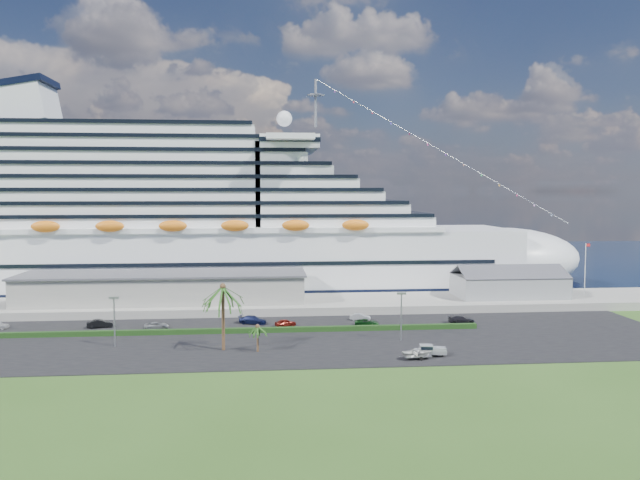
{
  "coord_description": "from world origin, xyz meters",
  "views": [
    {
      "loc": [
        -3.44,
        -95.76,
        25.65
      ],
      "look_at": [
        8.0,
        30.0,
        15.77
      ],
      "focal_mm": 35.0,
      "sensor_mm": 36.0,
      "label": 1
    }
  ],
  "objects": [
    {
      "name": "palm_short",
      "position": [
        -4.5,
        2.5,
        3.67
      ],
      "size": [
        3.53,
        3.53,
        4.56
      ],
      "color": "#47301E",
      "rests_on": "ground"
    },
    {
      "name": "terminal_building",
      "position": [
        -25.0,
        40.0,
        5.01
      ],
      "size": [
        61.0,
        15.0,
        6.3
      ],
      "color": "gray",
      "rests_on": "wharf"
    },
    {
      "name": "parked_car_3",
      "position": [
        -5.62,
        23.55,
        0.9
      ],
      "size": [
        5.83,
        3.96,
        1.57
      ],
      "primitive_type": "imported",
      "rotation": [
        0.0,
        0.0,
        1.21
      ],
      "color": "#11173C",
      "rests_on": "asphalt_lot"
    },
    {
      "name": "lamp_post_left",
      "position": [
        -28.0,
        8.0,
        5.34
      ],
      "size": [
        1.6,
        0.35,
        8.27
      ],
      "color": "gray",
      "rests_on": "asphalt_lot"
    },
    {
      "name": "parked_car_4",
      "position": [
        0.58,
        20.8,
        0.81
      ],
      "size": [
        4.35,
        2.89,
        1.38
      ],
      "primitive_type": "imported",
      "rotation": [
        0.0,
        0.0,
        1.92
      ],
      "color": "maroon",
      "rests_on": "asphalt_lot"
    },
    {
      "name": "cruise_ship",
      "position": [
        -21.53,
        64.0,
        16.69
      ],
      "size": [
        191.0,
        38.0,
        54.0
      ],
      "color": "silver",
      "rests_on": "ground"
    },
    {
      "name": "parked_car_6",
      "position": [
        16.04,
        19.87,
        0.76
      ],
      "size": [
        4.95,
        3.15,
        1.27
      ],
      "primitive_type": "imported",
      "rotation": [
        0.0,
        0.0,
        1.33
      ],
      "color": "#0D3511",
      "rests_on": "asphalt_lot"
    },
    {
      "name": "lamp_post_right",
      "position": [
        20.0,
        8.0,
        5.34
      ],
      "size": [
        1.6,
        0.35,
        8.27
      ],
      "color": "gray",
      "rests_on": "asphalt_lot"
    },
    {
      "name": "ground",
      "position": [
        0.0,
        0.0,
        0.0
      ],
      "size": [
        420.0,
        420.0,
        0.0
      ],
      "primitive_type": "plane",
      "color": "#2E511B",
      "rests_on": "ground"
    },
    {
      "name": "parked_car_2",
      "position": [
        -23.41,
        20.82,
        0.74
      ],
      "size": [
        4.73,
        2.79,
        1.23
      ],
      "primitive_type": "imported",
      "rotation": [
        0.0,
        0.0,
        1.75
      ],
      "color": "gray",
      "rests_on": "asphalt_lot"
    },
    {
      "name": "flagpole",
      "position": [
        70.04,
        40.0,
        8.27
      ],
      "size": [
        1.08,
        0.16,
        12.0
      ],
      "color": "silver",
      "rests_on": "wharf"
    },
    {
      "name": "parked_car_5",
      "position": [
        15.55,
        25.0,
        0.79
      ],
      "size": [
        4.27,
        2.44,
        1.33
      ],
      "primitive_type": "imported",
      "rotation": [
        0.0,
        0.0,
        1.3
      ],
      "color": "#A5A9AC",
      "rests_on": "asphalt_lot"
    },
    {
      "name": "wharf",
      "position": [
        0.0,
        40.0,
        0.9
      ],
      "size": [
        240.0,
        20.0,
        1.8
      ],
      "primitive_type": "cube",
      "color": "gray",
      "rests_on": "ground"
    },
    {
      "name": "palm_tall",
      "position": [
        -10.0,
        4.0,
        9.2
      ],
      "size": [
        8.82,
        8.82,
        11.13
      ],
      "color": "#47301E",
      "rests_on": "ground"
    },
    {
      "name": "port_shed",
      "position": [
        52.0,
        40.0,
        4.4
      ],
      "size": [
        24.0,
        12.31,
        7.37
      ],
      "color": "gray",
      "rests_on": "wharf"
    },
    {
      "name": "parked_car_7",
      "position": [
        34.67,
        20.52,
        0.85
      ],
      "size": [
        5.26,
        2.67,
        1.46
      ],
      "primitive_type": "imported",
      "rotation": [
        0.0,
        0.0,
        1.45
      ],
      "color": "black",
      "rests_on": "asphalt_lot"
    },
    {
      "name": "asphalt_lot",
      "position": [
        0.0,
        11.0,
        0.06
      ],
      "size": [
        140.0,
        38.0,
        0.12
      ],
      "primitive_type": "cube",
      "color": "black",
      "rests_on": "ground"
    },
    {
      "name": "pickup_truck",
      "position": [
        22.14,
        -2.58,
        1.08
      ],
      "size": [
        5.14,
        2.43,
        1.74
      ],
      "color": "black",
      "rests_on": "asphalt_lot"
    },
    {
      "name": "boat_trailer",
      "position": [
        19.8,
        -4.27,
        1.11
      ],
      "size": [
        5.33,
        3.73,
        1.5
      ],
      "color": "gray",
      "rests_on": "asphalt_lot"
    },
    {
      "name": "parked_car_1",
      "position": [
        -34.16,
        22.77,
        0.89
      ],
      "size": [
        4.95,
        2.68,
        1.55
      ],
      "primitive_type": "imported",
      "rotation": [
        0.0,
        0.0,
        1.8
      ],
      "color": "black",
      "rests_on": "asphalt_lot"
    },
    {
      "name": "hedge",
      "position": [
        -8.0,
        16.0,
        0.57
      ],
      "size": [
        88.0,
        1.1,
        0.9
      ],
      "primitive_type": "cube",
      "color": "black",
      "rests_on": "asphalt_lot"
    },
    {
      "name": "water",
      "position": [
        0.0,
        130.0,
        0.01
      ],
      "size": [
        420.0,
        160.0,
        0.02
      ],
      "primitive_type": "cube",
      "color": "black",
      "rests_on": "ground"
    }
  ]
}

